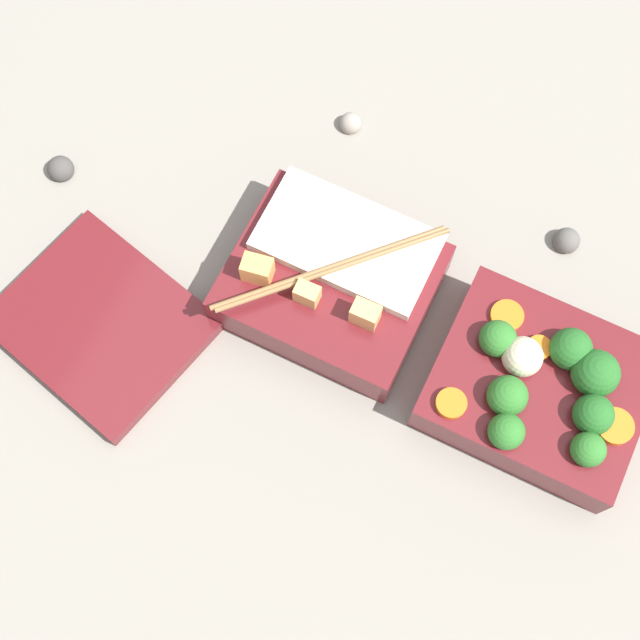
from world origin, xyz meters
TOP-DOWN VIEW (x-y plane):
  - ground_plane at (0.00, 0.00)m, footprint 3.00×3.00m
  - bento_tray_vegetable at (-0.11, 0.01)m, footprint 0.19×0.16m
  - bento_tray_rice at (0.11, -0.00)m, footprint 0.19×0.17m
  - bento_lid at (0.29, 0.13)m, footprint 0.21×0.19m
  - pebble_0 at (0.41, 0.00)m, footprint 0.03×0.03m
  - pebble_1 at (-0.08, -0.15)m, footprint 0.03×0.03m
  - pebble_3 at (0.17, -0.18)m, footprint 0.02×0.02m

SIDE VIEW (x-z plane):
  - ground_plane at x=0.00m, z-range 0.00..0.00m
  - pebble_3 at x=0.17m, z-range -0.01..0.02m
  - pebble_1 at x=-0.08m, z-range -0.01..0.02m
  - pebble_0 at x=0.41m, z-range -0.01..0.02m
  - bento_lid at x=0.29m, z-range 0.00..0.02m
  - bento_tray_rice at x=0.11m, z-range -0.01..0.07m
  - bento_tray_vegetable at x=-0.11m, z-range -0.01..0.07m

